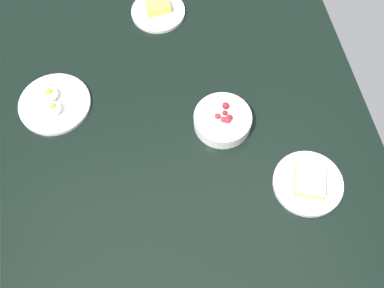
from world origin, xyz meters
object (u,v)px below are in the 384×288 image
at_px(plate_eggs, 54,103).
at_px(plate_sandwich, 308,182).
at_px(bowl_berries, 223,120).
at_px(plate_cheese, 158,11).

height_order(plate_eggs, plate_sandwich, same).
relative_size(bowl_berries, plate_cheese, 0.94).
bearing_deg(plate_cheese, plate_sandwich, 24.09).
bearing_deg(plate_eggs, plate_cheese, 129.99).
height_order(bowl_berries, plate_eggs, bowl_berries).
bearing_deg(plate_cheese, bowl_berries, 14.59).
relative_size(plate_eggs, plate_cheese, 1.20).
relative_size(plate_sandwich, plate_cheese, 1.07).
distance_m(bowl_berries, plate_eggs, 0.49).
distance_m(bowl_berries, plate_sandwich, 0.29).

